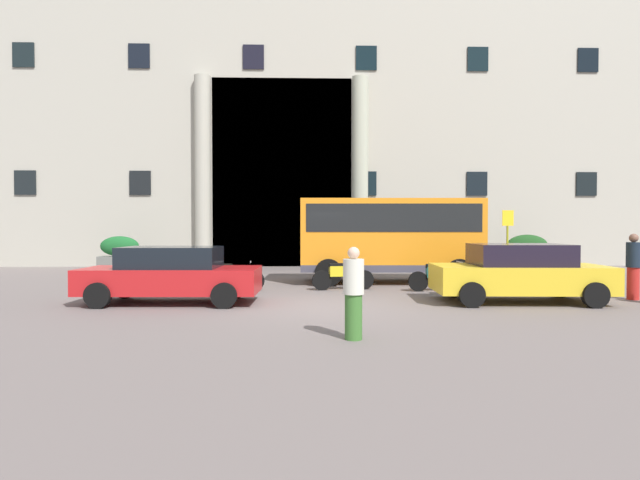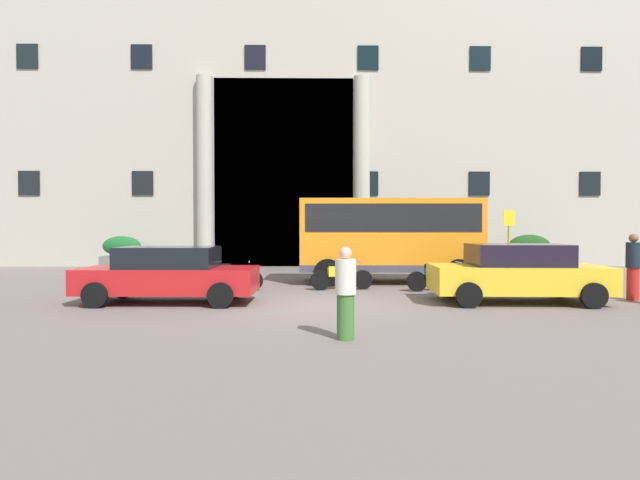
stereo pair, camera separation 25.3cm
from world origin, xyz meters
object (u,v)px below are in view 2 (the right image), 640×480
at_px(hedge_planter_east, 529,253).
at_px(scooter_by_planter, 438,276).
at_px(hedge_planter_entrance_right, 363,255).
at_px(pedestrian_woman_with_bag, 633,267).
at_px(white_taxi_kerbside, 517,273).
at_px(pedestrian_man_red_shirt, 346,293).
at_px(parked_coupe_end, 169,274).
at_px(hedge_planter_far_east, 122,254).
at_px(motorcycle_near_kerb, 340,275).
at_px(motorcycle_far_end, 227,276).
at_px(bus_stop_sign, 509,236).
at_px(orange_minibus, 389,233).

xyz_separation_m(hedge_planter_east, scooter_by_planter, (-6.02, -7.65, -0.32)).
bearing_deg(hedge_planter_entrance_right, pedestrian_woman_with_bag, -57.48).
height_order(hedge_planter_east, scooter_by_planter, hedge_planter_east).
bearing_deg(hedge_planter_entrance_right, white_taxi_kerbside, -73.60).
distance_m(white_taxi_kerbside, pedestrian_man_red_shirt, 6.33).
xyz_separation_m(parked_coupe_end, pedestrian_man_red_shirt, (4.23, -4.35, 0.06)).
bearing_deg(hedge_planter_east, parked_coupe_end, -143.74).
xyz_separation_m(hedge_planter_far_east, motorcycle_near_kerb, (9.39, -7.29, -0.29)).
xyz_separation_m(parked_coupe_end, white_taxi_kerbside, (8.90, -0.07, 0.03)).
distance_m(hedge_planter_far_east, pedestrian_man_red_shirt, 16.94).
height_order(hedge_planter_entrance_right, pedestrian_woman_with_bag, pedestrian_woman_with_bag).
bearing_deg(hedge_planter_far_east, hedge_planter_entrance_right, 0.31).
bearing_deg(hedge_planter_east, motorcycle_near_kerb, -141.06).
bearing_deg(white_taxi_kerbside, motorcycle_near_kerb, 151.04).
relative_size(white_taxi_kerbside, pedestrian_woman_with_bag, 2.50).
distance_m(hedge_planter_far_east, parked_coupe_end, 11.07).
bearing_deg(hedge_planter_east, white_taxi_kerbside, -114.63).
bearing_deg(motorcycle_far_end, hedge_planter_east, 24.72).
distance_m(hedge_planter_entrance_right, motorcycle_far_end, 8.98).
bearing_deg(scooter_by_planter, pedestrian_man_red_shirt, -117.68).
distance_m(bus_stop_sign, pedestrian_woman_with_bag, 6.43).
height_order(hedge_planter_far_east, pedestrian_woman_with_bag, pedestrian_woman_with_bag).
distance_m(hedge_planter_east, hedge_planter_far_east, 18.33).
bearing_deg(parked_coupe_end, hedge_planter_entrance_right, 60.81).
bearing_deg(parked_coupe_end, bus_stop_sign, 31.95).
relative_size(bus_stop_sign, pedestrian_man_red_shirt, 1.63).
distance_m(bus_stop_sign, hedge_planter_entrance_right, 6.38).
bearing_deg(pedestrian_man_red_shirt, hedge_planter_entrance_right, 2.69).
xyz_separation_m(white_taxi_kerbside, motorcycle_near_kerb, (-4.38, 2.72, -0.31)).
distance_m(motorcycle_far_end, scooter_by_planter, 6.38).
bearing_deg(hedge_planter_entrance_right, hedge_planter_east, -0.94).
relative_size(orange_minibus, pedestrian_woman_with_bag, 3.51).
relative_size(orange_minibus, hedge_planter_entrance_right, 3.80).
bearing_deg(orange_minibus, pedestrian_woman_with_bag, -35.82).
height_order(orange_minibus, bus_stop_sign, orange_minibus).
bearing_deg(hedge_planter_entrance_right, orange_minibus, -85.66).
distance_m(parked_coupe_end, pedestrian_man_red_shirt, 6.07).
bearing_deg(hedge_planter_east, hedge_planter_entrance_right, 179.06).
bearing_deg(orange_minibus, motorcycle_near_kerb, -128.98).
xyz_separation_m(pedestrian_woman_with_bag, pedestrian_man_red_shirt, (-7.90, -4.64, -0.09)).
distance_m(parked_coupe_end, motorcycle_near_kerb, 5.25).
relative_size(pedestrian_woman_with_bag, pedestrian_man_red_shirt, 1.11).
bearing_deg(hedge_planter_far_east, hedge_planter_east, -0.20).
relative_size(orange_minibus, parked_coupe_end, 1.39).
xyz_separation_m(scooter_by_planter, pedestrian_man_red_shirt, (-3.21, -6.57, 0.34)).
xyz_separation_m(hedge_planter_east, white_taxi_kerbside, (-4.56, -9.95, -0.01)).
xyz_separation_m(white_taxi_kerbside, motorcycle_far_end, (-7.83, 2.53, -0.30)).
bearing_deg(pedestrian_man_red_shirt, pedestrian_woman_with_bag, -50.11).
xyz_separation_m(hedge_planter_entrance_right, parked_coupe_end, (-5.94, -10.00, 0.08)).
height_order(orange_minibus, hedge_planter_east, orange_minibus).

